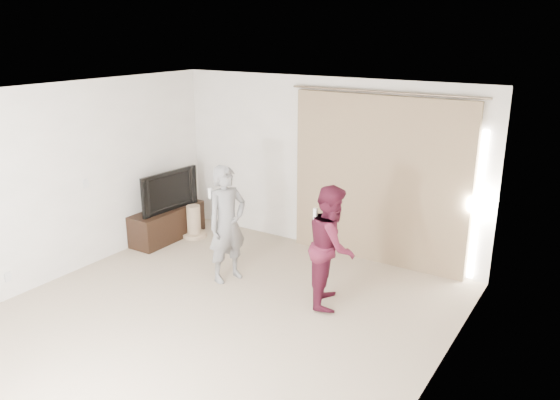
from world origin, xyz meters
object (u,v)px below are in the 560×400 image
(tv_console, at_px, (167,224))
(person_woman, at_px, (332,246))
(person_man, at_px, (227,224))
(tv, at_px, (165,190))

(tv_console, distance_m, person_woman, 3.29)
(tv_console, relative_size, person_man, 0.83)
(tv, xyz_separation_m, person_man, (1.74, -0.66, -0.03))
(person_woman, bearing_deg, person_man, -174.17)
(tv, distance_m, person_man, 1.87)
(tv_console, bearing_deg, tv, 90.00)
(person_man, height_order, person_woman, person_man)
(tv_console, relative_size, person_woman, 0.87)
(tv_console, relative_size, tv, 1.19)
(person_woman, bearing_deg, tv, 170.93)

